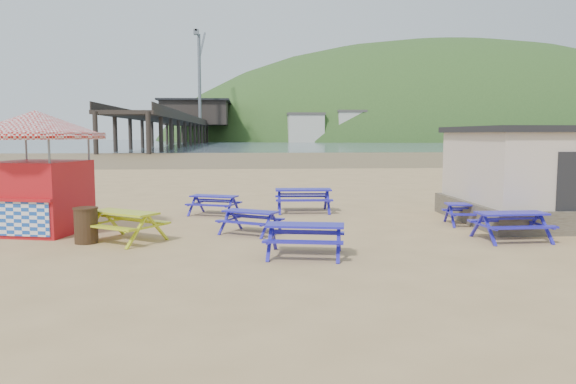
{
  "coord_description": "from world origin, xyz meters",
  "views": [
    {
      "loc": [
        -0.25,
        -16.81,
        2.9
      ],
      "look_at": [
        1.09,
        1.5,
        1.0
      ],
      "focal_mm": 35.0,
      "sensor_mm": 36.0,
      "label": 1
    }
  ],
  "objects": [
    {
      "name": "picnic_table_blue_e",
      "position": [
        1.11,
        -3.73,
        0.39
      ],
      "size": [
        2.09,
        1.8,
        0.77
      ],
      "rotation": [
        0.0,
        0.0,
        -0.18
      ],
      "color": "#201DB2",
      "rests_on": "ground"
    },
    {
      "name": "litter_bin",
      "position": [
        -4.54,
        -1.7,
        0.49
      ],
      "size": [
        0.66,
        0.66,
        0.96
      ],
      "color": "#3B2B16",
      "rests_on": "ground"
    },
    {
      "name": "wet_sand",
      "position": [
        0.0,
        55.0,
        0.0
      ],
      "size": [
        400.0,
        400.0,
        0.0
      ],
      "primitive_type": "plane",
      "color": "olive",
      "rests_on": "ground"
    },
    {
      "name": "picnic_table_yellow",
      "position": [
        -3.58,
        -1.52,
        0.41
      ],
      "size": [
        2.5,
        2.4,
        0.82
      ],
      "rotation": [
        0.0,
        0.0,
        -0.6
      ],
      "color": "#A8B515",
      "rests_on": "ground"
    },
    {
      "name": "picnic_table_blue_a",
      "position": [
        -1.44,
        3.37,
        0.35
      ],
      "size": [
        2.03,
        1.84,
        0.7
      ],
      "rotation": [
        0.0,
        0.0,
        -0.36
      ],
      "color": "#201DB2",
      "rests_on": "ground"
    },
    {
      "name": "headland_town",
      "position": [
        90.0,
        229.68,
        -9.91
      ],
      "size": [
        264.0,
        144.0,
        108.0
      ],
      "color": "#2D4C1E",
      "rests_on": "ground"
    },
    {
      "name": "picnic_table_blue_f",
      "position": [
        6.94,
        -2.17,
        0.39
      ],
      "size": [
        1.93,
        1.58,
        0.78
      ],
      "rotation": [
        0.0,
        0.0,
        0.05
      ],
      "color": "#201DB2",
      "rests_on": "ground"
    },
    {
      "name": "sea",
      "position": [
        0.0,
        170.0,
        0.01
      ],
      "size": [
        400.0,
        400.0,
        0.0
      ],
      "primitive_type": "plane",
      "color": "#4B5E6B",
      "rests_on": "ground"
    },
    {
      "name": "ice_cream_kiosk",
      "position": [
        -6.38,
        0.08,
        2.26
      ],
      "size": [
        4.83,
        4.83,
        3.59
      ],
      "rotation": [
        0.0,
        0.0,
        -0.23
      ],
      "color": "#B5141A",
      "rests_on": "ground"
    },
    {
      "name": "pier",
      "position": [
        -17.99,
        178.23,
        5.46
      ],
      "size": [
        24.0,
        220.0,
        39.29
      ],
      "color": "black",
      "rests_on": "ground"
    },
    {
      "name": "ground",
      "position": [
        0.0,
        0.0,
        0.0
      ],
      "size": [
        400.0,
        400.0,
        0.0
      ],
      "primitive_type": "plane",
      "color": "tan",
      "rests_on": "ground"
    },
    {
      "name": "picnic_table_blue_b",
      "position": [
        1.83,
        3.88,
        0.43
      ],
      "size": [
        2.12,
        1.74,
        0.87
      ],
      "rotation": [
        0.0,
        0.0,
        -0.03
      ],
      "color": "#201DB2",
      "rests_on": "ground"
    },
    {
      "name": "amenity_block",
      "position": [
        10.5,
        1.0,
        1.57
      ],
      "size": [
        7.4,
        5.4,
        3.15
      ],
      "color": "#665B4C",
      "rests_on": "ground"
    },
    {
      "name": "picnic_table_blue_c",
      "position": [
        6.93,
        0.47,
        0.35
      ],
      "size": [
        1.8,
        1.51,
        0.69
      ],
      "rotation": [
        0.0,
        0.0,
        -0.12
      ],
      "color": "#201DB2",
      "rests_on": "ground"
    },
    {
      "name": "picnic_table_blue_d",
      "position": [
        -0.16,
        -0.58,
        0.34
      ],
      "size": [
        2.04,
        1.94,
        0.67
      ],
      "rotation": [
        0.0,
        0.0,
        -0.54
      ],
      "color": "#201DB2",
      "rests_on": "ground"
    }
  ]
}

